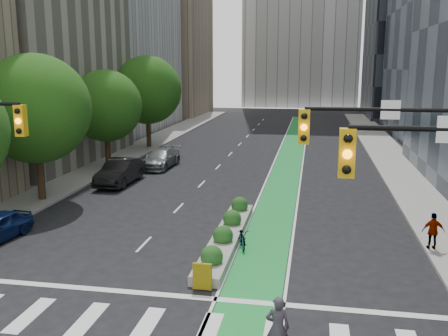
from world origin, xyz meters
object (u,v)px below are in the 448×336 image
at_px(parked_car_left_far, 161,158).
at_px(cyclist, 278,328).
at_px(bicycle, 242,237).
at_px(pedestrian_far, 433,231).
at_px(parked_car_left_mid, 120,172).
at_px(median_planter, 227,234).

bearing_deg(parked_car_left_far, cyclist, -63.18).
bearing_deg(parked_car_left_far, bicycle, -58.72).
height_order(bicycle, parked_car_left_far, parked_car_left_far).
bearing_deg(pedestrian_far, bicycle, 2.55).
distance_m(cyclist, parked_car_left_mid, 22.65).
bearing_deg(parked_car_left_mid, median_planter, -46.00).
relative_size(median_planter, bicycle, 5.86).
bearing_deg(cyclist, pedestrian_far, -130.18).
relative_size(cyclist, parked_car_left_mid, 0.36).
xyz_separation_m(bicycle, parked_car_left_mid, (-10.03, 10.58, 0.40)).
relative_size(cyclist, pedestrian_far, 1.14).
bearing_deg(bicycle, cyclist, -89.92).
relative_size(median_planter, parked_car_left_far, 1.99).
height_order(parked_car_left_far, pedestrian_far, pedestrian_far).
xyz_separation_m(bicycle, pedestrian_far, (8.30, 0.83, 0.51)).
distance_m(bicycle, parked_car_left_far, 18.82).
bearing_deg(cyclist, parked_car_left_mid, -64.33).
bearing_deg(pedestrian_far, parked_car_left_mid, -31.17).
relative_size(parked_car_left_mid, parked_car_left_far, 1.01).
relative_size(cyclist, parked_car_left_far, 0.36).
height_order(parked_car_left_mid, pedestrian_far, pedestrian_far).
bearing_deg(bicycle, pedestrian_far, -8.72).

